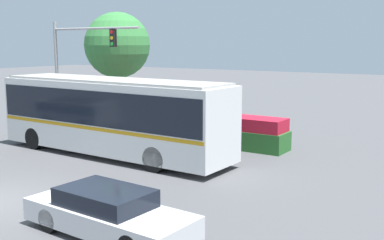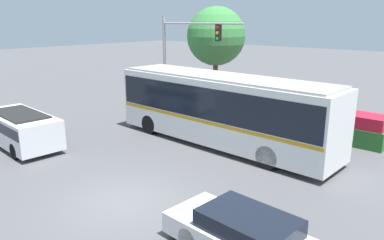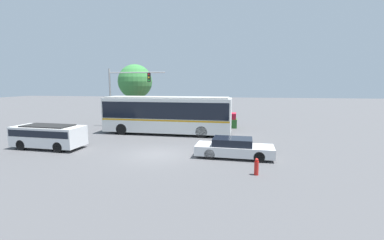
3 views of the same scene
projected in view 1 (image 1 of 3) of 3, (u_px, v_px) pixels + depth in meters
city_bus at (111, 112)px, 20.74m from camera, size 11.50×2.94×3.35m
sedan_foreground at (108, 213)px, 12.18m from camera, size 4.82×2.00×1.21m
traffic_light_pole at (75, 58)px, 25.93m from camera, size 6.05×0.24×6.06m
flowering_hedge at (192, 127)px, 23.92m from camera, size 9.96×1.47×1.49m
street_tree_left at (117, 45)px, 28.82m from camera, size 3.96×3.96×6.73m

